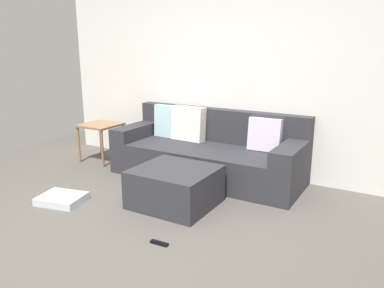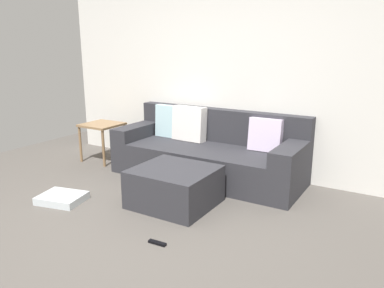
{
  "view_description": "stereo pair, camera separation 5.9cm",
  "coord_description": "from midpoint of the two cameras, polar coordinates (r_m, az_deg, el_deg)",
  "views": [
    {
      "loc": [
        2.12,
        -2.2,
        1.65
      ],
      "look_at": [
        0.02,
        1.4,
        0.56
      ],
      "focal_mm": 35.34,
      "sensor_mm": 36.0,
      "label": 1
    },
    {
      "loc": [
        2.18,
        -2.17,
        1.65
      ],
      "look_at": [
        0.02,
        1.4,
        0.56
      ],
      "focal_mm": 35.34,
      "sensor_mm": 36.0,
      "label": 2
    }
  ],
  "objects": [
    {
      "name": "ground_plane",
      "position": [
        3.48,
        -12.92,
        -14.05
      ],
      "size": [
        6.83,
        6.83,
        0.0
      ],
      "primitive_type": "plane",
      "color": "#544F49"
    },
    {
      "name": "ottoman",
      "position": [
        4.02,
        -2.98,
        -6.45
      ],
      "size": [
        0.82,
        0.76,
        0.4
      ],
      "primitive_type": "cube",
      "color": "#2D2D33",
      "rests_on": "ground_plane"
    },
    {
      "name": "couch_sectional",
      "position": [
        4.85,
        2.03,
        -1.42
      ],
      "size": [
        2.42,
        0.9,
        0.87
      ],
      "color": "#2D2D33",
      "rests_on": "ground_plane"
    },
    {
      "name": "wall_back",
      "position": [
        5.03,
        5.08,
        11.67
      ],
      "size": [
        5.26,
        0.1,
        2.79
      ],
      "primitive_type": "cube",
      "color": "silver",
      "rests_on": "ground_plane"
    },
    {
      "name": "remote_near_ottoman",
      "position": [
        3.35,
        -5.47,
        -14.67
      ],
      "size": [
        0.17,
        0.05,
        0.02
      ],
      "primitive_type": "cube",
      "rotation": [
        0.0,
        0.0,
        0.05
      ],
      "color": "black",
      "rests_on": "ground_plane"
    },
    {
      "name": "storage_bin",
      "position": [
        4.37,
        -19.42,
        -7.82
      ],
      "size": [
        0.53,
        0.46,
        0.08
      ],
      "primitive_type": "cube",
      "rotation": [
        0.0,
        0.0,
        0.23
      ],
      "color": "silver",
      "rests_on": "ground_plane"
    },
    {
      "name": "side_table",
      "position": [
        5.65,
        -13.9,
        2.12
      ],
      "size": [
        0.52,
        0.51,
        0.55
      ],
      "color": "olive",
      "rests_on": "ground_plane"
    }
  ]
}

